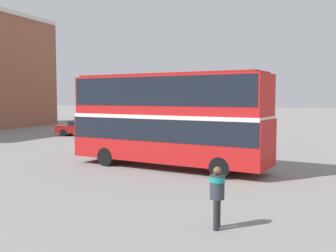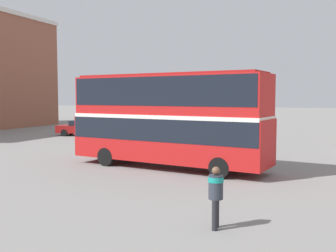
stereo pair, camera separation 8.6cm
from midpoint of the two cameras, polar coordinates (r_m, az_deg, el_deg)
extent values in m
plane|color=gray|center=(21.09, 0.04, -5.87)|extent=(240.00, 240.00, 0.00)
cube|color=red|center=(20.43, 0.12, -1.81)|extent=(10.84, 4.11, 2.26)
cube|color=red|center=(20.32, 0.12, 4.31)|extent=(10.67, 4.01, 2.10)
cube|color=black|center=(20.39, 0.12, -0.38)|extent=(10.74, 4.13, 1.11)
cube|color=black|center=(20.32, 0.12, 5.03)|extent=(10.52, 4.02, 1.43)
cube|color=silver|center=(20.34, 0.12, 1.43)|extent=(10.74, 4.12, 0.20)
cube|color=maroon|center=(20.35, 0.12, 7.42)|extent=(10.18, 3.76, 0.10)
cylinder|color=black|center=(20.20, 10.17, -4.96)|extent=(1.02, 0.44, 0.99)
cylinder|color=black|center=(18.06, 7.62, -6.03)|extent=(1.02, 0.44, 0.99)
cylinder|color=black|center=(23.24, -5.23, -3.71)|extent=(1.02, 0.44, 0.99)
cylinder|color=black|center=(21.41, -8.85, -4.43)|extent=(1.02, 0.44, 0.99)
cylinder|color=#232328|center=(11.25, 7.02, -12.74)|extent=(0.16, 0.16, 0.86)
cylinder|color=#232328|center=(11.50, 7.24, -12.36)|extent=(0.16, 0.16, 0.86)
cylinder|color=#2D333D|center=(11.18, 7.17, -8.78)|extent=(0.45, 0.45, 0.68)
cylinder|color=teal|center=(11.13, 7.18, -7.70)|extent=(0.47, 0.47, 0.15)
sphere|color=brown|center=(11.09, 7.19, -6.47)|extent=(0.23, 0.23, 0.23)
cube|color=maroon|center=(38.31, -12.32, -0.43)|extent=(4.88, 2.83, 0.71)
cube|color=black|center=(38.20, -12.08, 0.45)|extent=(2.70, 2.14, 0.48)
cylinder|color=black|center=(38.11, -14.75, -0.96)|extent=(0.70, 0.37, 0.67)
cylinder|color=black|center=(39.61, -13.82, -0.75)|extent=(0.70, 0.37, 0.67)
cylinder|color=black|center=(37.09, -10.71, -1.03)|extent=(0.70, 0.37, 0.67)
cylinder|color=black|center=(38.64, -9.91, -0.81)|extent=(0.70, 0.37, 0.67)
camera|label=1|loc=(0.04, -89.88, 0.01)|focal=42.00mm
camera|label=2|loc=(0.04, 90.12, -0.01)|focal=42.00mm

